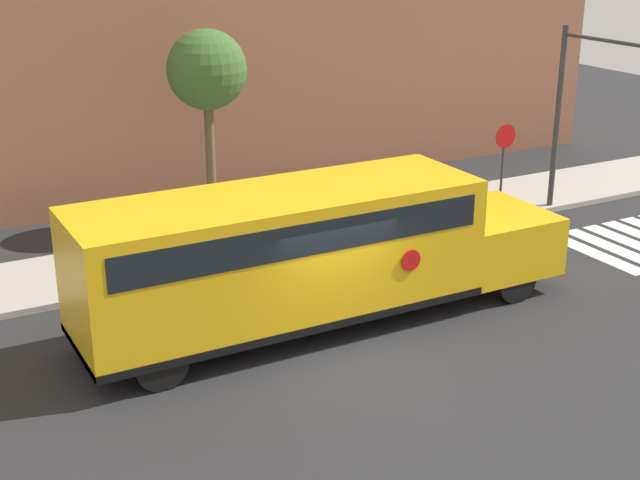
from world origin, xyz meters
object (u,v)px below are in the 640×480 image
(school_bus, at_px, (304,250))
(traffic_light, at_px, (592,96))
(stop_sign, at_px, (504,157))
(tree_near_sidewalk, at_px, (207,72))

(school_bus, bearing_deg, traffic_light, 13.07)
(school_bus, height_order, traffic_light, traffic_light)
(stop_sign, relative_size, tree_near_sidewalk, 0.50)
(school_bus, xyz_separation_m, stop_sign, (8.15, 3.72, 0.06))
(school_bus, relative_size, stop_sign, 3.99)
(school_bus, distance_m, tree_near_sidewalk, 7.31)
(school_bus, xyz_separation_m, tree_near_sidewalk, (0.73, 6.82, 2.53))
(stop_sign, distance_m, tree_near_sidewalk, 8.41)
(traffic_light, distance_m, tree_near_sidewalk, 10.17)
(stop_sign, xyz_separation_m, traffic_light, (1.65, -1.44, 1.77))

